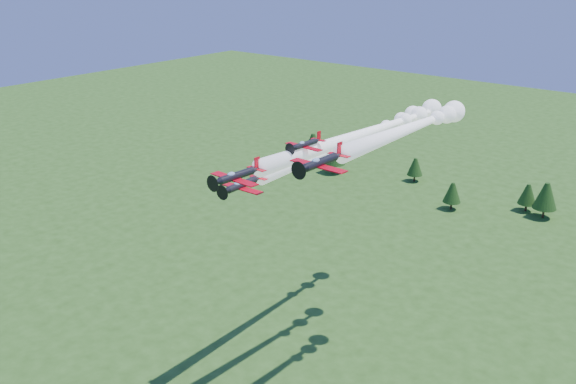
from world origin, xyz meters
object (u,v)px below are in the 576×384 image
Objects in this scene: plane_left at (359,137)px; plane_right at (416,126)px; plane_lead at (372,131)px; plane_slot at (305,144)px.

plane_right reaches higher than plane_left.
plane_lead is at bearing 173.58° from plane_right.
plane_slot is (-9.00, -16.53, -0.92)m from plane_right.
plane_lead reaches higher than plane_left.
plane_left is at bearing 134.52° from plane_lead.
plane_right is (17.62, -11.56, 7.48)m from plane_left.
plane_lead is at bearing 90.94° from plane_slot.
plane_right reaches higher than plane_lead.
plane_lead is at bearing -49.95° from plane_left.
plane_left is (-9.15, 10.41, -5.04)m from plane_lead.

